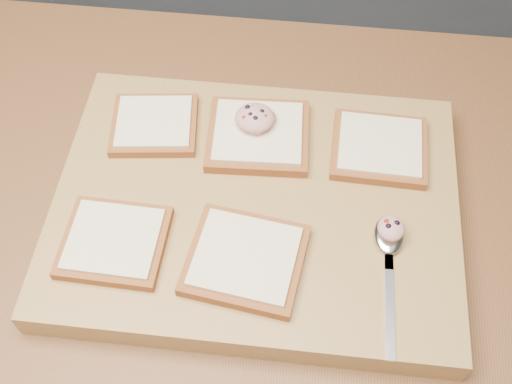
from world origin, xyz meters
TOP-DOWN VIEW (x-y plane):
  - island_counter at (0.00, 0.00)m, footprint 2.00×0.80m
  - cutting_board at (0.02, 0.03)m, footprint 0.49×0.38m
  - bread_far_left at (-0.13, 0.12)m, footprint 0.12×0.11m
  - bread_far_center at (0.01, 0.12)m, footprint 0.14×0.13m
  - bread_far_right at (0.17, 0.12)m, footprint 0.12×0.11m
  - bread_near_left at (-0.14, -0.06)m, footprint 0.12×0.11m
  - bread_near_center at (0.02, -0.06)m, footprint 0.14×0.13m
  - tuna_salad_dollop at (0.01, 0.13)m, footprint 0.05×0.05m
  - spoon at (0.18, -0.02)m, footprint 0.04×0.18m
  - spoon_salad at (0.18, -0.01)m, footprint 0.03×0.03m

SIDE VIEW (x-z plane):
  - island_counter at x=0.00m, z-range 0.00..0.90m
  - cutting_board at x=0.02m, z-range 0.90..0.94m
  - spoon at x=0.18m, z-range 0.94..0.95m
  - bread_far_left at x=-0.13m, z-range 0.94..0.95m
  - bread_near_left at x=-0.14m, z-range 0.94..0.96m
  - bread_far_right at x=0.17m, z-range 0.94..0.96m
  - bread_near_center at x=0.02m, z-range 0.94..0.96m
  - bread_far_center at x=0.01m, z-range 0.94..0.96m
  - spoon_salad at x=0.18m, z-range 0.95..0.97m
  - tuna_salad_dollop at x=0.01m, z-range 0.96..0.98m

